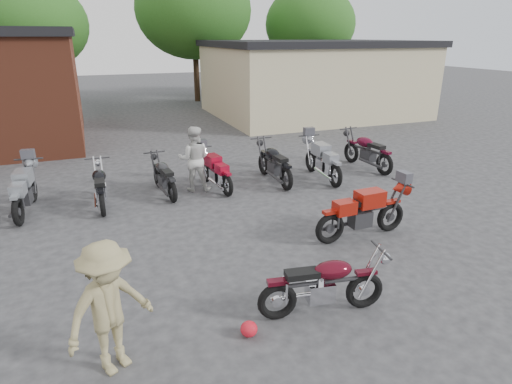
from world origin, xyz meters
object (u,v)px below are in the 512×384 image
object	(u,v)px
row_bike_2	(100,184)
row_bike_6	(322,158)
helmet	(249,329)
person_light	(194,159)
vintage_motorcycle	(325,281)
row_bike_7	(367,149)
row_bike_1	(24,188)
row_bike_4	(215,169)
sportbike	(364,210)
row_bike_3	(164,175)
person_tan	(109,308)
row_bike_5	(274,161)

from	to	relation	value
row_bike_2	row_bike_6	bearing A→B (deg)	-90.38
helmet	person_light	xyz separation A→B (m)	(0.77, 6.25, 0.77)
vintage_motorcycle	row_bike_7	bearing A→B (deg)	59.89
row_bike_1	row_bike_6	size ratio (longest dim) A/B	0.97
helmet	row_bike_4	xyz separation A→B (m)	(1.32, 6.18, 0.44)
sportbike	helmet	xyz separation A→B (m)	(-3.33, -2.11, -0.49)
row_bike_3	row_bike_2	bearing A→B (deg)	93.15
sportbike	person_tan	bearing A→B (deg)	-159.80
sportbike	row_bike_7	world-z (taller)	row_bike_7
row_bike_5	row_bike_6	distance (m)	1.45
row_bike_1	row_bike_4	distance (m)	4.69
person_light	row_bike_1	size ratio (longest dim) A/B	0.84
row_bike_5	row_bike_7	xyz separation A→B (m)	(3.28, 0.16, 0.01)
row_bike_7	row_bike_3	bearing A→B (deg)	84.60
person_light	row_bike_7	distance (m)	5.57
helmet	person_light	distance (m)	6.34
person_tan	row_bike_1	distance (m)	6.33
person_tan	row_bike_7	size ratio (longest dim) A/B	0.82
person_light	person_tan	bearing A→B (deg)	85.78
person_light	row_bike_4	bearing A→B (deg)	-168.86
person_tan	row_bike_7	bearing A→B (deg)	9.40
row_bike_3	row_bike_4	world-z (taller)	row_bike_4
row_bike_5	row_bike_7	bearing A→B (deg)	-88.23
person_light	row_bike_7	xyz separation A→B (m)	(5.56, 0.03, -0.26)
row_bike_4	row_bike_5	size ratio (longest dim) A/B	0.90
helmet	sportbike	bearing A→B (deg)	32.38
row_bike_1	row_bike_4	bearing A→B (deg)	-84.17
vintage_motorcycle	row_bike_7	size ratio (longest dim) A/B	0.89
row_bike_1	row_bike_2	world-z (taller)	row_bike_1
row_bike_2	row_bike_4	world-z (taller)	row_bike_2
person_tan	row_bike_5	bearing A→B (deg)	23.31
row_bike_5	row_bike_4	bearing A→B (deg)	86.83
row_bike_6	row_bike_7	world-z (taller)	row_bike_7
vintage_motorcycle	helmet	bearing A→B (deg)	-166.52
row_bike_2	row_bike_3	bearing A→B (deg)	-79.89
row_bike_3	row_bike_6	size ratio (longest dim) A/B	0.87
vintage_motorcycle	row_bike_1	distance (m)	7.64
helmet	row_bike_4	size ratio (longest dim) A/B	0.13
row_bike_2	row_bike_7	bearing A→B (deg)	-87.04
sportbike	row_bike_1	distance (m)	7.84
row_bike_1	person_light	bearing A→B (deg)	-83.21
vintage_motorcycle	sportbike	distance (m)	2.90
row_bike_4	row_bike_5	distance (m)	1.74
person_light	person_tan	xyz separation A→B (m)	(-2.56, -6.20, 0.00)
row_bike_3	sportbike	bearing A→B (deg)	-146.63
vintage_motorcycle	row_bike_2	world-z (taller)	row_bike_2
person_tan	row_bike_2	world-z (taller)	person_tan
person_tan	row_bike_3	xyz separation A→B (m)	(1.71, 6.19, -0.35)
row_bike_2	row_bike_5	xyz separation A→B (m)	(4.74, 0.13, 0.05)
helmet	person_light	size ratio (longest dim) A/B	0.14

